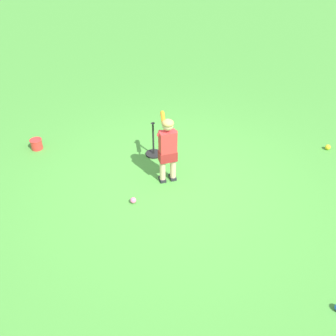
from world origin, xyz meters
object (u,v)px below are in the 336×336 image
Objects in this scene: child_batter at (167,144)px; batting_tee at (154,150)px; play_ball_near_batter at (133,200)px; toy_bucket at (36,144)px; play_ball_far_left at (328,147)px.

batting_tee is at bearing -71.92° from child_batter.
toy_bucket reaches higher than play_ball_near_batter.
child_batter is 1.74× the size of batting_tee.
child_batter reaches higher than batting_tee.
toy_bucket is (2.09, -0.22, -0.01)m from batting_tee.
toy_bucket is at bearing -39.59° from play_ball_near_batter.
play_ball_far_left is 3.11m from batting_tee.
batting_tee is at bearing 2.46° from play_ball_far_left.
child_batter is at bearing 158.05° from toy_bucket.
play_ball_far_left is 0.15× the size of batting_tee.
batting_tee reaches higher than play_ball_near_batter.
toy_bucket reaches higher than play_ball_far_left.
toy_bucket is at bearing -21.95° from child_batter.
play_ball_far_left is at bearing -157.23° from play_ball_near_batter.
batting_tee is at bearing -101.96° from play_ball_near_batter.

